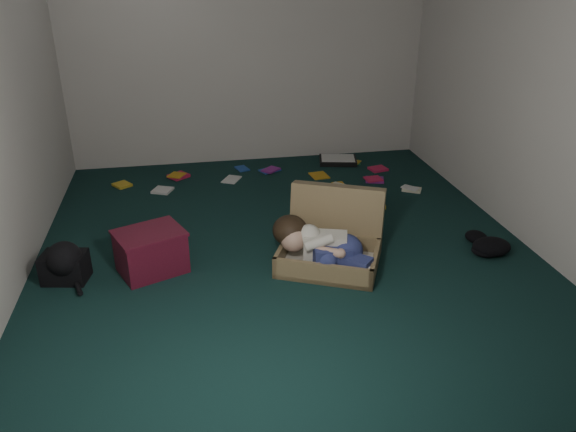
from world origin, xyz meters
name	(u,v)px	position (x,y,z in m)	size (l,w,h in m)	color
floor	(285,246)	(0.00, 0.00, 0.00)	(4.50, 4.50, 0.00)	black
wall_back	(248,47)	(0.00, 2.25, 1.30)	(4.50, 4.50, 0.00)	silver
wall_front	(390,219)	(0.00, -2.25, 1.30)	(4.50, 4.50, 0.00)	silver
wall_right	(530,81)	(2.00, 0.00, 1.30)	(4.50, 4.50, 0.00)	silver
suitcase	(332,240)	(0.33, -0.27, 0.17)	(0.99, 0.98, 0.55)	olive
person	(321,245)	(0.21, -0.42, 0.21)	(0.71, 0.63, 0.34)	silver
maroon_bin	(151,251)	(-1.07, -0.20, 0.17)	(0.60, 0.54, 0.34)	#501020
backpack	(65,266)	(-1.70, -0.22, 0.12)	(0.40, 0.32, 0.24)	black
clothing_pile	(493,239)	(1.70, -0.32, 0.07)	(0.46, 0.37, 0.14)	black
paper_tray	(338,160)	(0.99, 1.94, 0.03)	(0.48, 0.40, 0.06)	black
book_scatter	(289,179)	(0.32, 1.49, 0.01)	(3.14, 1.51, 0.02)	gold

